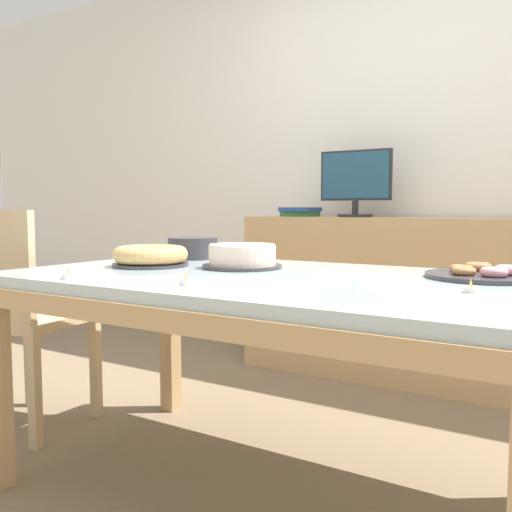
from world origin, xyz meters
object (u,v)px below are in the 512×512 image
(pastry_platter, at_px, (487,274))
(tealight_right_edge, at_px, (471,289))
(book_stack, at_px, (300,212))
(cake_chocolate_round, at_px, (242,257))
(computer_monitor, at_px, (355,184))
(cake_golden_bundt, at_px, (151,256))
(tealight_centre, at_px, (186,281))
(plate_stack, at_px, (193,248))
(chair, at_px, (17,310))
(tealight_near_cakes, at_px, (68,276))

(pastry_platter, height_order, tealight_right_edge, pastry_platter)
(book_stack, relative_size, cake_chocolate_round, 0.78)
(cake_chocolate_round, bearing_deg, computer_monitor, 95.52)
(cake_golden_bundt, relative_size, tealight_centre, 6.96)
(plate_stack, relative_size, tealight_centre, 5.25)
(plate_stack, bearing_deg, chair, -143.38)
(computer_monitor, height_order, plate_stack, computer_monitor)
(cake_chocolate_round, bearing_deg, book_stack, 109.57)
(cake_chocolate_round, xyz_separation_m, tealight_near_cakes, (-0.27, -0.54, -0.03))
(computer_monitor, bearing_deg, book_stack, 179.77)
(pastry_platter, distance_m, tealight_centre, 0.91)
(tealight_centre, bearing_deg, plate_stack, 127.21)
(tealight_right_edge, bearing_deg, cake_chocolate_round, 167.03)
(computer_monitor, relative_size, tealight_near_cakes, 10.60)
(cake_chocolate_round, relative_size, plate_stack, 1.36)
(tealight_near_cakes, bearing_deg, computer_monitor, 85.79)
(cake_chocolate_round, xyz_separation_m, tealight_centre, (0.12, -0.46, -0.03))
(pastry_platter, distance_m, plate_stack, 1.19)
(pastry_platter, xyz_separation_m, tealight_centre, (-0.68, -0.61, -0.00))
(book_stack, height_order, tealight_near_cakes, book_stack)
(cake_golden_bundt, bearing_deg, tealight_near_cakes, -83.40)
(tealight_right_edge, bearing_deg, chair, -178.75)
(cake_golden_bundt, height_order, plate_stack, plate_stack)
(chair, relative_size, tealight_centre, 23.50)
(chair, xyz_separation_m, computer_monitor, (0.85, 1.59, 0.56))
(tealight_right_edge, xyz_separation_m, tealight_centre, (-0.71, -0.27, 0.00))
(pastry_platter, bearing_deg, chair, -168.07)
(cake_chocolate_round, height_order, tealight_near_cakes, cake_chocolate_round)
(plate_stack, xyz_separation_m, tealight_near_cakes, (0.12, -0.75, -0.03))
(cake_chocolate_round, height_order, cake_golden_bundt, cake_chocolate_round)
(cake_chocolate_round, distance_m, tealight_right_edge, 0.84)
(pastry_platter, bearing_deg, tealight_right_edge, -86.22)
(plate_stack, xyz_separation_m, tealight_right_edge, (1.21, -0.40, -0.03))
(chair, height_order, cake_chocolate_round, chair)
(chair, height_order, tealight_right_edge, chair)
(book_stack, height_order, pastry_platter, book_stack)
(chair, xyz_separation_m, pastry_platter, (1.78, 0.38, 0.22))
(cake_chocolate_round, height_order, tealight_right_edge, cake_chocolate_round)
(chair, bearing_deg, cake_chocolate_round, 13.08)
(computer_monitor, relative_size, pastry_platter, 1.18)
(pastry_platter, xyz_separation_m, tealight_right_edge, (0.02, -0.34, -0.00))
(tealight_centre, bearing_deg, tealight_near_cakes, -167.68)
(computer_monitor, relative_size, cake_chocolate_round, 1.49)
(cake_chocolate_round, bearing_deg, tealight_centre, -75.87)
(cake_chocolate_round, relative_size, pastry_platter, 0.79)
(cake_chocolate_round, relative_size, tealight_centre, 7.13)
(chair, height_order, plate_stack, chair)
(tealight_near_cakes, bearing_deg, pastry_platter, 32.83)
(book_stack, distance_m, tealight_centre, 1.93)
(chair, relative_size, tealight_near_cakes, 23.50)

